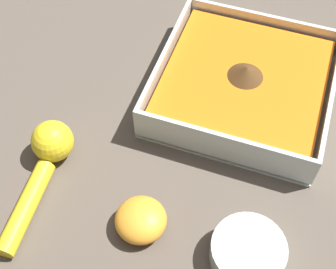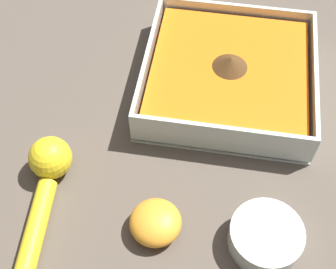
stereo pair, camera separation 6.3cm
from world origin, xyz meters
name	(u,v)px [view 2 (the right image)]	position (x,y,z in m)	size (l,w,h in m)	color
ground_plane	(217,105)	(0.00, 0.00, 0.00)	(4.00, 4.00, 0.00)	brown
square_dish	(230,77)	(0.01, 0.04, 0.02)	(0.25, 0.25, 0.06)	silver
spice_bowl	(268,238)	(0.08, -0.21, 0.02)	(0.09, 0.09, 0.03)	silver
lemon_squeezer	(49,178)	(-0.20, -0.17, 0.02)	(0.06, 0.19, 0.06)	yellow
lemon_half	(158,223)	(-0.05, -0.21, 0.02)	(0.06, 0.06, 0.04)	orange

